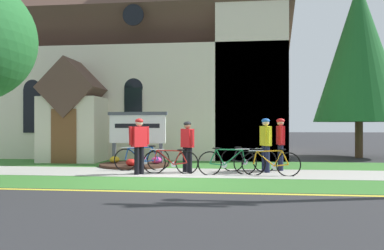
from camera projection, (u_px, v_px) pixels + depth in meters
ground at (182, 164)px, 14.41m from camera, size 140.00×140.00×0.00m
sidewalk_slab at (101, 171)px, 12.00m from camera, size 32.00×2.24×0.01m
grass_verge at (72, 182)px, 9.82m from camera, size 32.00×2.14×0.01m
church_lawn at (124, 164)px, 14.51m from camera, size 24.00×2.80×0.01m
curb_paint_stripe at (49, 190)px, 8.61m from camera, size 28.00×0.16×0.01m
church_building at (163, 64)px, 20.63m from camera, size 13.31×12.07×13.27m
church_sign at (137, 129)px, 13.98m from camera, size 2.26×0.25×1.97m
flower_bed at (135, 164)px, 13.61m from camera, size 2.50×2.50×0.34m
bicycle_silver at (142, 159)px, 12.27m from camera, size 1.78×0.32×0.84m
bicycle_black at (171, 162)px, 11.47m from camera, size 1.70×0.10×0.77m
bicycle_white at (227, 162)px, 11.21m from camera, size 1.75×0.51×0.83m
bicycle_orange at (248, 160)px, 11.99m from camera, size 1.76×0.22×0.81m
bicycle_green at (271, 163)px, 10.99m from camera, size 1.70×0.21×0.81m
cyclist_in_white_jersey at (280, 140)px, 12.27m from camera, size 0.28×0.71×1.69m
cyclist_in_red_jersey at (139, 142)px, 11.27m from camera, size 0.52×0.51×1.67m
cyclist_in_green_jersey at (266, 141)px, 11.81m from camera, size 0.35×0.78×1.69m
cyclist_in_yellow_jersey at (187, 143)px, 11.77m from camera, size 0.45×0.64×1.59m
roadside_conifer at (359, 51)px, 17.18m from camera, size 3.98×3.98×8.07m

